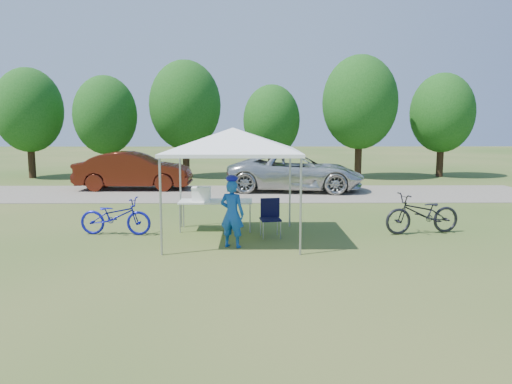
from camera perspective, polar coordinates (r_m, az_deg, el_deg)
ground at (r=12.37m, az=-2.58°, el=-5.38°), size 100.00×100.00×0.00m
gravel_strip at (r=20.23m, az=-1.79°, el=-0.16°), size 24.00×5.00×0.02m
canopy at (r=12.04m, az=-2.66°, el=7.00°), size 4.53×4.53×3.00m
treeline at (r=26.10m, az=-2.19°, el=9.39°), size 24.89×4.28×6.30m
folding_table at (r=13.31m, az=-4.62°, el=-1.17°), size 1.93×0.80×0.79m
folding_chair at (r=12.54m, az=1.64°, el=-2.55°), size 0.55×0.57×0.96m
cooler at (r=13.31m, az=-6.27°, el=-0.21°), size 0.50×0.34×0.36m
ice_cream_cup at (r=13.22m, az=-2.17°, el=-0.90°), size 0.07×0.07×0.05m
cyclist at (r=11.42m, az=-2.75°, el=-2.50°), size 0.66×0.54×1.56m
bike_blue at (r=13.23m, az=-15.76°, el=-2.68°), size 1.88×0.79×0.96m
bike_dark at (r=13.54m, az=18.51°, el=-2.34°), size 2.11×1.07×1.06m
minivan at (r=20.98m, az=4.55°, el=2.29°), size 5.93×3.26×1.57m
sedan at (r=21.98m, az=-13.78°, el=2.38°), size 4.87×1.70×1.60m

